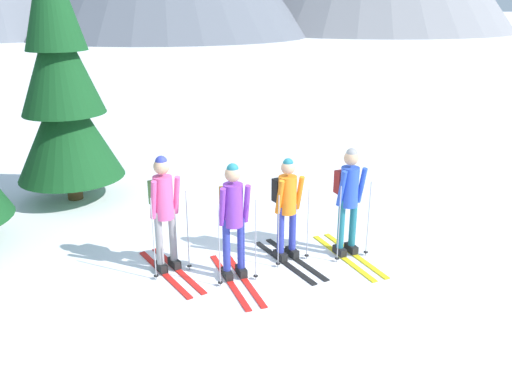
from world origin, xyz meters
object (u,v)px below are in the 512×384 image
(skier_in_blue, at_px, (348,196))
(pine_tree_near, at_px, (62,87))
(skier_in_pink, at_px, (164,207))
(skier_in_orange, at_px, (287,204))
(skier_in_purple, at_px, (233,215))

(skier_in_blue, xyz_separation_m, pine_tree_near, (-4.69, 3.31, 1.30))
(skier_in_pink, distance_m, skier_in_orange, 1.85)
(skier_in_purple, relative_size, pine_tree_near, 0.35)
(pine_tree_near, bearing_deg, skier_in_purple, -53.11)
(skier_in_purple, height_order, pine_tree_near, pine_tree_near)
(pine_tree_near, bearing_deg, skier_in_pink, -61.13)
(skier_in_purple, relative_size, skier_in_blue, 1.00)
(skier_in_orange, bearing_deg, skier_in_pink, -177.67)
(skier_in_pink, relative_size, skier_in_orange, 1.09)
(skier_in_orange, distance_m, pine_tree_near, 5.16)
(skier_in_purple, bearing_deg, skier_in_blue, 14.00)
(skier_in_purple, xyz_separation_m, pine_tree_near, (-2.83, 3.77, 1.31))
(skier_in_blue, bearing_deg, skier_in_purple, -166.00)
(skier_in_orange, xyz_separation_m, skier_in_blue, (0.98, -0.00, 0.07))
(skier_in_pink, distance_m, skier_in_blue, 2.82)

